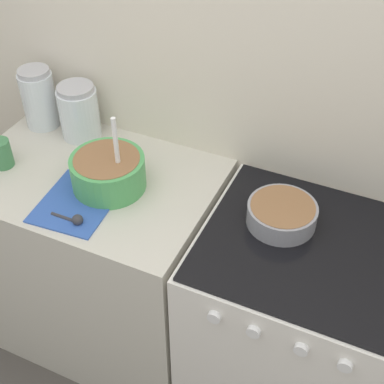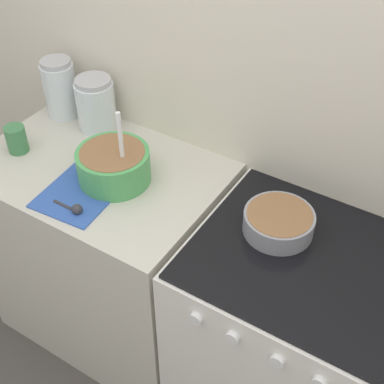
% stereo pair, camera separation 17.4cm
% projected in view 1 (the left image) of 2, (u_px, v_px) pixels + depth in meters
% --- Properties ---
extents(wall_back, '(4.78, 0.05, 2.40)m').
position_uv_depth(wall_back, '(245.00, 84.00, 1.77)').
color(wall_back, beige).
rests_on(wall_back, ground_plane).
extents(countertop_cabinet, '(0.89, 0.61, 0.90)m').
position_uv_depth(countertop_cabinet, '(102.00, 262.00, 2.18)').
color(countertop_cabinet, beige).
rests_on(countertop_cabinet, ground_plane).
extents(stove, '(0.68, 0.63, 0.90)m').
position_uv_depth(stove, '(293.00, 331.00, 1.93)').
color(stove, white).
rests_on(stove, ground_plane).
extents(mixing_bowl, '(0.25, 0.25, 0.29)m').
position_uv_depth(mixing_bowl, '(108.00, 171.00, 1.80)').
color(mixing_bowl, '#4CA559').
rests_on(mixing_bowl, countertop_cabinet).
extents(baking_pan, '(0.22, 0.22, 0.07)m').
position_uv_depth(baking_pan, '(282.00, 214.00, 1.68)').
color(baking_pan, gray).
rests_on(baking_pan, stove).
extents(storage_jar_left, '(0.13, 0.13, 0.24)m').
position_uv_depth(storage_jar_left, '(40.00, 102.00, 2.06)').
color(storage_jar_left, silver).
rests_on(storage_jar_left, countertop_cabinet).
extents(storage_jar_middle, '(0.15, 0.15, 0.21)m').
position_uv_depth(storage_jar_middle, '(79.00, 115.00, 2.02)').
color(storage_jar_middle, silver).
rests_on(storage_jar_middle, countertop_cabinet).
extents(tin_can, '(0.08, 0.08, 0.10)m').
position_uv_depth(tin_can, '(1.00, 153.00, 1.90)').
color(tin_can, '#3F7F4C').
rests_on(tin_can, countertop_cabinet).
extents(recipe_page, '(0.25, 0.30, 0.01)m').
position_uv_depth(recipe_page, '(77.00, 202.00, 1.77)').
color(recipe_page, '#3359B2').
rests_on(recipe_page, countertop_cabinet).
extents(measuring_spoon, '(0.12, 0.04, 0.04)m').
position_uv_depth(measuring_spoon, '(74.00, 219.00, 1.69)').
color(measuring_spoon, '#333338').
rests_on(measuring_spoon, countertop_cabinet).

